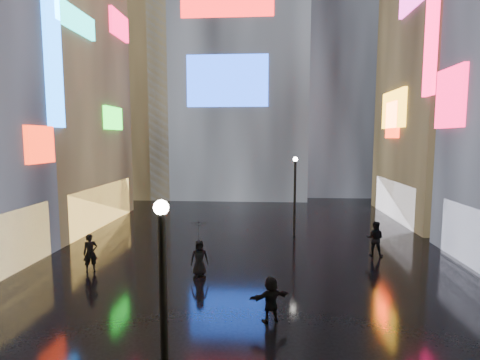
# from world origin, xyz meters

# --- Properties ---
(ground) EXTENTS (140.00, 140.00, 0.00)m
(ground) POSITION_xyz_m (0.00, 20.00, 0.00)
(ground) COLOR black
(ground) RESTS_ON ground
(building_left_far) EXTENTS (10.28, 12.00, 22.00)m
(building_left_far) POSITION_xyz_m (-15.98, 26.00, 10.98)
(building_left_far) COLOR black
(building_left_far) RESTS_ON ground
(building_right_far) EXTENTS (10.28, 12.00, 28.00)m
(building_right_far) POSITION_xyz_m (15.98, 30.00, 13.98)
(building_right_far) COLOR black
(building_right_far) RESTS_ON ground
(tower_main) EXTENTS (16.00, 14.20, 42.00)m
(tower_main) POSITION_xyz_m (-3.00, 43.97, 21.01)
(tower_main) COLOR black
(tower_main) RESTS_ON ground
(tower_flank_right) EXTENTS (12.00, 12.00, 34.00)m
(tower_flank_right) POSITION_xyz_m (9.00, 46.00, 17.00)
(tower_flank_right) COLOR black
(tower_flank_right) RESTS_ON ground
(tower_flank_left) EXTENTS (10.00, 10.00, 26.00)m
(tower_flank_left) POSITION_xyz_m (-14.00, 42.00, 13.00)
(tower_flank_left) COLOR black
(tower_flank_left) RESTS_ON ground
(lamp_near) EXTENTS (0.30, 0.30, 5.20)m
(lamp_near) POSITION_xyz_m (-1.15, 6.64, 2.94)
(lamp_near) COLOR black
(lamp_near) RESTS_ON ground
(lamp_far) EXTENTS (0.30, 0.30, 5.20)m
(lamp_far) POSITION_xyz_m (2.74, 23.91, 2.94)
(lamp_far) COLOR black
(lamp_far) RESTS_ON ground
(pedestrian_4) EXTENTS (0.93, 0.74, 1.67)m
(pedestrian_4) POSITION_xyz_m (-2.21, 16.38, 0.84)
(pedestrian_4) COLOR black
(pedestrian_4) RESTS_ON ground
(pedestrian_5) EXTENTS (1.56, 1.04, 1.61)m
(pedestrian_5) POSITION_xyz_m (1.06, 12.18, 0.81)
(pedestrian_5) COLOR black
(pedestrian_5) RESTS_ON ground
(pedestrian_6) EXTENTS (0.79, 0.73, 1.82)m
(pedestrian_6) POSITION_xyz_m (-7.53, 16.55, 0.91)
(pedestrian_6) COLOR black
(pedestrian_6) RESTS_ON ground
(pedestrian_7) EXTENTS (1.12, 1.01, 1.90)m
(pedestrian_7) POSITION_xyz_m (6.81, 20.02, 0.95)
(pedestrian_7) COLOR black
(pedestrian_7) RESTS_ON ground
(umbrella_2) EXTENTS (1.15, 1.14, 0.92)m
(umbrella_2) POSITION_xyz_m (-2.21, 16.38, 2.13)
(umbrella_2) COLOR black
(umbrella_2) RESTS_ON pedestrian_4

